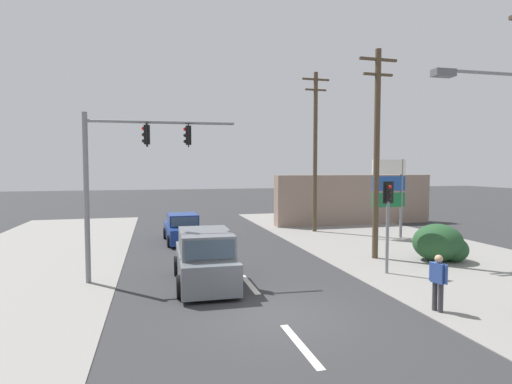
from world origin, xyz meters
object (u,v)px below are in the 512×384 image
object	(u,v)px
utility_pole_midground_right	(377,150)
traffic_signal_mast	(125,166)
suv_crossing_left	(205,259)
pedestrian_at_kerb	(438,280)
shopping_plaza_sign	(389,187)
utility_pole_background_right	(315,149)
pedestal_signal_right_kerb	(388,211)
sedan_oncoming_mid	(183,229)

from	to	relation	value
utility_pole_midground_right	traffic_signal_mast	distance (m)	10.69
traffic_signal_mast	suv_crossing_left	distance (m)	4.36
utility_pole_midground_right	suv_crossing_left	world-z (taller)	utility_pole_midground_right
pedestrian_at_kerb	shopping_plaza_sign	bearing A→B (deg)	63.63
utility_pole_background_right	pedestal_signal_right_kerb	distance (m)	10.84
pedestrian_at_kerb	suv_crossing_left	bearing A→B (deg)	143.91
traffic_signal_mast	sedan_oncoming_mid	distance (m)	8.54
traffic_signal_mast	suv_crossing_left	world-z (taller)	traffic_signal_mast
utility_pole_background_right	pedestrian_at_kerb	bearing A→B (deg)	-99.09
suv_crossing_left	pedestrian_at_kerb	distance (m)	7.43
utility_pole_background_right	pedestal_signal_right_kerb	size ratio (longest dim) A/B	2.85
shopping_plaza_sign	suv_crossing_left	xyz separation A→B (m)	(-11.43, -6.55, -2.10)
suv_crossing_left	shopping_plaza_sign	bearing A→B (deg)	29.84
utility_pole_midground_right	utility_pole_background_right	world-z (taller)	utility_pole_background_right
pedestal_signal_right_kerb	shopping_plaza_sign	distance (m)	8.27
utility_pole_background_right	pedestrian_at_kerb	xyz separation A→B (m)	(-2.30, -14.36, -4.38)
sedan_oncoming_mid	pedestrian_at_kerb	xyz separation A→B (m)	(6.20, -12.82, 0.22)
traffic_signal_mast	sedan_oncoming_mid	world-z (taller)	traffic_signal_mast
traffic_signal_mast	utility_pole_midground_right	bearing A→B (deg)	5.68
pedestal_signal_right_kerb	pedestrian_at_kerb	xyz separation A→B (m)	(-0.94, -4.00, -1.49)
utility_pole_background_right	suv_crossing_left	size ratio (longest dim) A/B	2.22
shopping_plaza_sign	sedan_oncoming_mid	bearing A→B (deg)	170.76
sedan_oncoming_mid	traffic_signal_mast	bearing A→B (deg)	-108.66
shopping_plaza_sign	sedan_oncoming_mid	size ratio (longest dim) A/B	1.07
utility_pole_background_right	sedan_oncoming_mid	world-z (taller)	utility_pole_background_right
pedestal_signal_right_kerb	utility_pole_background_right	bearing A→B (deg)	82.54
pedestal_signal_right_kerb	shopping_plaza_sign	world-z (taller)	shopping_plaza_sign
suv_crossing_left	pedestrian_at_kerb	world-z (taller)	suv_crossing_left
utility_pole_background_right	traffic_signal_mast	distance (m)	14.22
traffic_signal_mast	sedan_oncoming_mid	size ratio (longest dim) A/B	1.39
utility_pole_background_right	pedestrian_at_kerb	size ratio (longest dim) A/B	6.22
shopping_plaza_sign	sedan_oncoming_mid	distance (m)	11.99
traffic_signal_mast	utility_pole_background_right	bearing A→B (deg)	39.12
pedestal_signal_right_kerb	pedestrian_at_kerb	world-z (taller)	pedestal_signal_right_kerb
utility_pole_background_right	pedestal_signal_right_kerb	xyz separation A→B (m)	(-1.36, -10.36, -2.89)
pedestal_signal_right_kerb	sedan_oncoming_mid	xyz separation A→B (m)	(-7.14, 8.82, -1.71)
traffic_signal_mast	shopping_plaza_sign	xyz separation A→B (m)	(14.12, 5.51, -1.16)
pedestal_signal_right_kerb	shopping_plaza_sign	bearing A→B (deg)	57.12
pedestal_signal_right_kerb	shopping_plaza_sign	xyz separation A→B (m)	(4.48, 6.93, 0.57)
utility_pole_background_right	pedestal_signal_right_kerb	bearing A→B (deg)	-97.46
traffic_signal_mast	pedestrian_at_kerb	world-z (taller)	traffic_signal_mast
sedan_oncoming_mid	pedestrian_at_kerb	world-z (taller)	pedestrian_at_kerb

